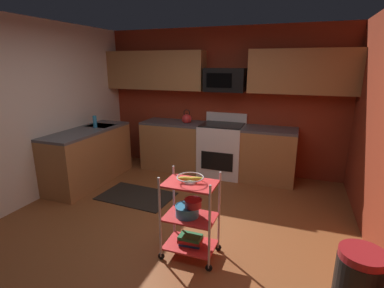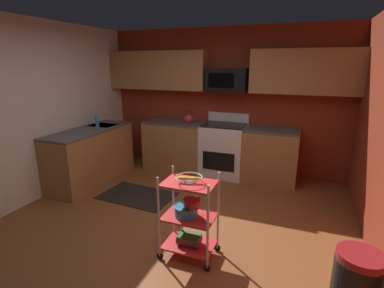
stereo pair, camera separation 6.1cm
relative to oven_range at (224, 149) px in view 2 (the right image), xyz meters
name	(u,v)px [view 2 (the right image)]	position (x,y,z in m)	size (l,w,h in m)	color
floor	(167,233)	(-0.12, -2.10, -0.50)	(4.40, 4.80, 0.04)	brown
wall_back	(223,101)	(-0.12, 0.33, 0.82)	(4.52, 0.06, 2.60)	maroon
wall_left	(18,115)	(-2.35, -2.10, 0.82)	(0.06, 4.80, 2.60)	silver
counter_run	(172,151)	(-0.84, -0.42, -0.01)	(3.60, 2.24, 0.92)	#9E6B3D
oven_range	(224,149)	(0.00, 0.00, 0.00)	(0.76, 0.65, 1.10)	white
upper_cabinets	(220,71)	(-0.15, 0.13, 1.37)	(4.40, 0.33, 0.70)	#9E6B3D
microwave	(227,80)	(0.00, 0.10, 1.22)	(0.70, 0.39, 0.40)	black
rolling_cart	(189,217)	(0.30, -2.41, -0.03)	(0.59, 0.37, 0.91)	silver
fruit_bowl	(189,178)	(0.30, -2.41, 0.40)	(0.27, 0.27, 0.07)	silver
mixing_bowl_large	(186,210)	(0.26, -2.41, 0.04)	(0.25, 0.25, 0.11)	#338CBF
mixing_bowl_small	(192,203)	(0.33, -2.42, 0.14)	(0.18, 0.18, 0.08)	maroon
book_stack	(189,240)	(0.30, -2.41, -0.30)	(0.26, 0.17, 0.10)	#1E4C8C
kettle	(189,119)	(-0.68, 0.00, 0.52)	(0.21, 0.18, 0.26)	red
dish_soap_bottle	(97,121)	(-2.00, -0.92, 0.54)	(0.06, 0.06, 0.20)	#2D8CBF
floor_rug	(138,196)	(-0.98, -1.38, -0.47)	(1.10, 0.70, 0.01)	black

